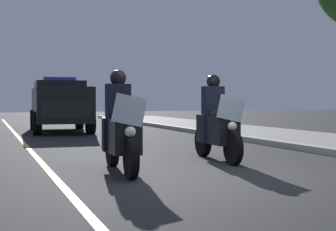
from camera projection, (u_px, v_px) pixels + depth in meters
name	position (u px, v px, depth m)	size (l,w,h in m)	color
ground_plane	(211.00, 176.00, 7.66)	(80.00, 80.00, 0.00)	#28282B
lane_stripe_center	(61.00, 185.00, 6.82)	(48.00, 0.12, 0.01)	#E0D14C
police_motorcycle_lead_left	(120.00, 130.00, 8.03)	(2.14, 0.60, 1.72)	black
police_motorcycle_lead_right	(217.00, 125.00, 9.60)	(2.14, 0.60, 1.72)	black
police_suv	(60.00, 103.00, 18.04)	(5.00, 2.30, 2.05)	black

